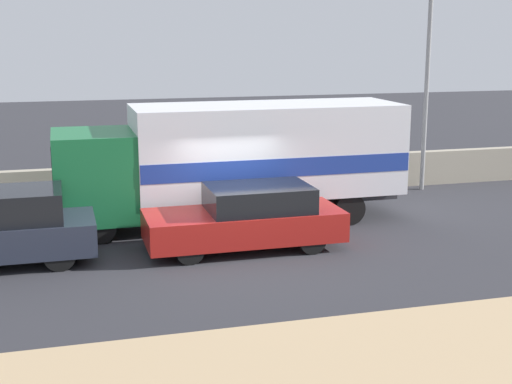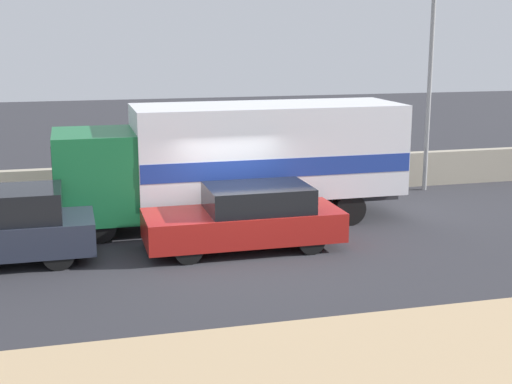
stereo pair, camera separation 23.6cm
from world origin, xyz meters
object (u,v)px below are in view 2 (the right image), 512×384
object	(u,v)px
car_sedan_second	(0,228)
car_hatchback	(247,218)
box_truck	(240,157)
street_lamp	(430,69)

from	to	relation	value
car_sedan_second	car_hatchback	bearing A→B (deg)	176.77
car_hatchback	car_sedan_second	xyz separation A→B (m)	(-5.43, 0.31, 0.06)
box_truck	car_hatchback	size ratio (longest dim) A/B	1.98
street_lamp	car_sedan_second	bearing A→B (deg)	-160.30
street_lamp	car_sedan_second	xyz separation A→B (m)	(-12.50, -4.48, -3.03)
street_lamp	box_truck	xyz separation A→B (m)	(-6.66, -2.34, -2.10)
car_sedan_second	street_lamp	bearing A→B (deg)	-160.30
street_lamp	box_truck	size ratio (longest dim) A/B	0.73
box_truck	street_lamp	bearing A→B (deg)	-160.63
street_lamp	car_hatchback	world-z (taller)	street_lamp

